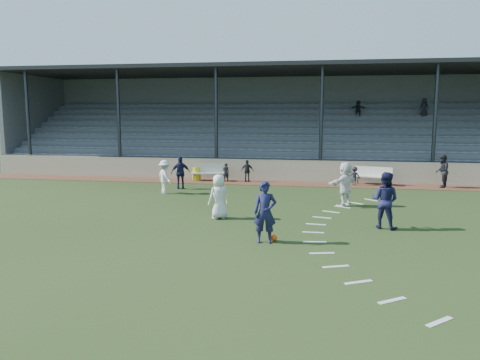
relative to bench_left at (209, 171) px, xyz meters
name	(u,v)px	position (x,y,z in m)	size (l,w,h in m)	color
ground	(227,229)	(3.22, -10.77, -0.58)	(90.00, 90.00, 0.00)	#223314
cinder_track	(265,183)	(3.22, -0.27, -0.57)	(34.00, 2.00, 0.02)	#4F2D1F
retaining_wall	(267,170)	(3.22, 0.78, 0.02)	(34.00, 0.18, 1.20)	#B6A98C
bench_left	(209,171)	(0.00, 0.00, 0.00)	(2.04, 0.80, 0.95)	beige
bench_right	(374,174)	(9.08, 0.10, 0.00)	(2.02, 1.07, 0.95)	beige
trash_bin	(197,174)	(-0.75, 0.03, -0.19)	(0.47, 0.47, 0.75)	gold
football	(274,238)	(4.91, -12.01, -0.48)	(0.21, 0.21, 0.21)	#EC520D
player_white_lead	(219,197)	(2.62, -9.29, 0.23)	(0.80, 0.52, 1.63)	silver
player_navy_lead	(265,212)	(4.67, -12.22, 0.34)	(0.68, 0.44, 1.86)	#16183E
player_navy_mid	(385,200)	(8.40, -9.76, 0.37)	(0.93, 0.72, 1.91)	#16183E
player_white_wing	(165,177)	(-1.10, -4.47, 0.22)	(1.04, 0.60, 1.61)	silver
player_navy_wing	(181,173)	(-0.76, -3.02, 0.24)	(0.97, 0.40, 1.66)	#16183E
player_white_back	(345,184)	(7.27, -6.06, 0.33)	(1.70, 0.54, 1.84)	silver
official	(442,171)	(12.43, -0.37, 0.29)	(0.83, 0.64, 1.70)	black
sub_left_near	(226,172)	(1.01, -0.26, -0.04)	(0.38, 0.25, 1.04)	black
sub_left_far	(247,171)	(2.20, -0.03, 0.04)	(0.71, 0.30, 1.22)	black
sub_right	(354,176)	(8.04, -0.35, -0.07)	(0.64, 0.37, 0.99)	black
grandstand	(275,138)	(3.23, 5.49, 1.62)	(34.60, 9.00, 6.61)	slate
penalty_arc	(353,234)	(7.34, -10.77, -0.58)	(3.89, 14.63, 0.01)	silver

